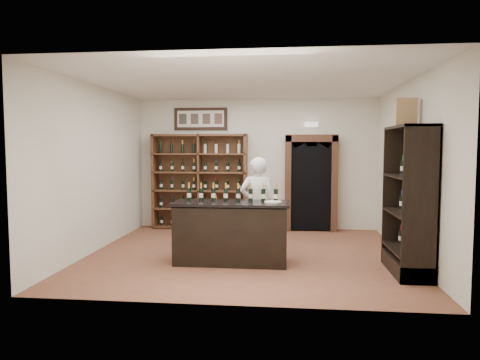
% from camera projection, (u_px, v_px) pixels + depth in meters
% --- Properties ---
extents(floor, '(5.50, 5.50, 0.00)m').
position_uv_depth(floor, '(247.00, 254.00, 7.57)').
color(floor, brown).
rests_on(floor, ground).
extents(ceiling, '(5.50, 5.50, 0.00)m').
position_uv_depth(ceiling, '(247.00, 82.00, 7.35)').
color(ceiling, white).
rests_on(ceiling, wall_back).
extents(wall_back, '(5.50, 0.04, 3.00)m').
position_uv_depth(wall_back, '(256.00, 164.00, 9.94)').
color(wall_back, silver).
rests_on(wall_back, ground).
extents(wall_left, '(0.04, 5.00, 3.00)m').
position_uv_depth(wall_left, '(96.00, 169.00, 7.75)').
color(wall_left, silver).
rests_on(wall_left, ground).
extents(wall_right, '(0.04, 5.00, 3.00)m').
position_uv_depth(wall_right, '(410.00, 170.00, 7.17)').
color(wall_right, silver).
rests_on(wall_right, ground).
extents(wine_shelf, '(2.20, 0.38, 2.20)m').
position_uv_depth(wine_shelf, '(200.00, 181.00, 9.94)').
color(wine_shelf, brown).
rests_on(wine_shelf, ground).
extents(framed_picture, '(1.25, 0.04, 0.52)m').
position_uv_depth(framed_picture, '(201.00, 119.00, 9.97)').
color(framed_picture, black).
rests_on(framed_picture, wall_back).
extents(arched_doorway, '(1.17, 0.35, 2.17)m').
position_uv_depth(arched_doorway, '(311.00, 181.00, 9.67)').
color(arched_doorway, black).
rests_on(arched_doorway, ground).
extents(emergency_light, '(0.30, 0.10, 0.10)m').
position_uv_depth(emergency_light, '(311.00, 125.00, 9.66)').
color(emergency_light, white).
rests_on(emergency_light, wall_back).
extents(tasting_counter, '(1.88, 0.78, 1.00)m').
position_uv_depth(tasting_counter, '(231.00, 233.00, 6.96)').
color(tasting_counter, black).
rests_on(tasting_counter, ground).
extents(counter_bottle_0, '(0.07, 0.07, 0.30)m').
position_uv_depth(counter_bottle_0, '(189.00, 194.00, 7.10)').
color(counter_bottle_0, black).
rests_on(counter_bottle_0, tasting_counter).
extents(counter_bottle_1, '(0.07, 0.07, 0.30)m').
position_uv_depth(counter_bottle_1, '(201.00, 194.00, 7.08)').
color(counter_bottle_1, black).
rests_on(counter_bottle_1, tasting_counter).
extents(counter_bottle_2, '(0.07, 0.07, 0.30)m').
position_uv_depth(counter_bottle_2, '(213.00, 194.00, 7.05)').
color(counter_bottle_2, black).
rests_on(counter_bottle_2, tasting_counter).
extents(counter_bottle_3, '(0.07, 0.07, 0.30)m').
position_uv_depth(counter_bottle_3, '(226.00, 195.00, 7.03)').
color(counter_bottle_3, black).
rests_on(counter_bottle_3, tasting_counter).
extents(counter_bottle_4, '(0.07, 0.07, 0.30)m').
position_uv_depth(counter_bottle_4, '(238.00, 195.00, 7.01)').
color(counter_bottle_4, black).
rests_on(counter_bottle_4, tasting_counter).
extents(counter_bottle_5, '(0.07, 0.07, 0.30)m').
position_uv_depth(counter_bottle_5, '(251.00, 195.00, 6.99)').
color(counter_bottle_5, black).
rests_on(counter_bottle_5, tasting_counter).
extents(counter_bottle_6, '(0.07, 0.07, 0.30)m').
position_uv_depth(counter_bottle_6, '(263.00, 195.00, 6.97)').
color(counter_bottle_6, black).
rests_on(counter_bottle_6, tasting_counter).
extents(counter_bottle_7, '(0.07, 0.07, 0.30)m').
position_uv_depth(counter_bottle_7, '(276.00, 195.00, 6.95)').
color(counter_bottle_7, black).
rests_on(counter_bottle_7, tasting_counter).
extents(side_cabinet, '(0.48, 1.20, 2.20)m').
position_uv_depth(side_cabinet, '(410.00, 223.00, 6.36)').
color(side_cabinet, black).
rests_on(side_cabinet, ground).
extents(shopkeeper, '(0.71, 0.57, 1.71)m').
position_uv_depth(shopkeeper, '(257.00, 204.00, 7.72)').
color(shopkeeper, white).
rests_on(shopkeeper, ground).
extents(plate, '(0.27, 0.27, 0.02)m').
position_uv_depth(plate, '(273.00, 202.00, 6.82)').
color(plate, silver).
rests_on(plate, tasting_counter).
extents(wine_crate, '(0.32, 0.14, 0.44)m').
position_uv_depth(wine_crate, '(406.00, 113.00, 6.62)').
color(wine_crate, tan).
rests_on(wine_crate, side_cabinet).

